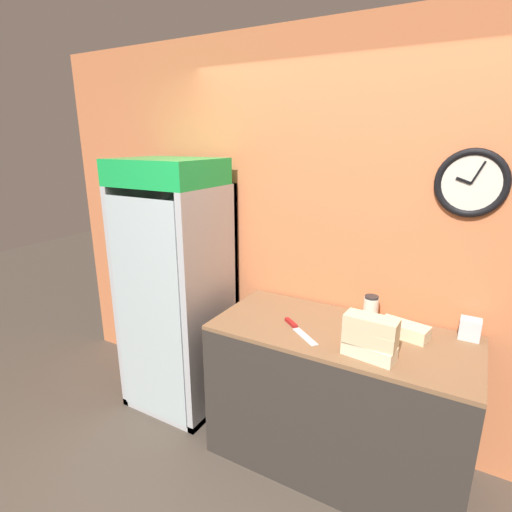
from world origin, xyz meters
TOP-DOWN VIEW (x-y plane):
  - wall_back at (0.00, 1.29)m, footprint 5.20×0.09m
  - prep_counter at (0.00, 0.90)m, footprint 1.52×0.69m
  - beverage_cooler at (-1.28, 0.97)m, footprint 0.69×0.63m
  - sandwich_stack_bottom at (0.22, 0.69)m, footprint 0.28×0.15m
  - sandwich_stack_middle at (0.22, 0.69)m, footprint 0.27×0.13m
  - sandwich_stack_top at (0.22, 0.69)m, footprint 0.27×0.13m
  - sandwich_flat_left at (0.33, 1.02)m, footprint 0.29×0.18m
  - chefs_knife at (-0.25, 0.80)m, footprint 0.30×0.24m
  - condiment_jar at (0.10, 1.17)m, footprint 0.09×0.09m
  - napkin_dispenser at (0.66, 1.17)m, footprint 0.11×0.09m

SIDE VIEW (x-z plane):
  - prep_counter at x=0.00m, z-range 0.00..0.92m
  - chefs_knife at x=-0.25m, z-range 0.92..0.94m
  - sandwich_stack_bottom at x=0.22m, z-range 0.92..1.00m
  - sandwich_flat_left at x=0.33m, z-range 0.92..1.00m
  - napkin_dispenser at x=0.66m, z-range 0.92..1.04m
  - condiment_jar at x=0.10m, z-range 0.92..1.07m
  - beverage_cooler at x=-1.28m, z-range 0.08..1.97m
  - sandwich_stack_middle at x=0.22m, z-range 1.00..1.08m
  - sandwich_stack_top at x=0.22m, z-range 1.08..1.15m
  - wall_back at x=0.00m, z-range 0.00..2.70m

